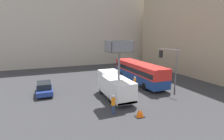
{
  "coord_description": "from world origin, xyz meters",
  "views": [
    {
      "loc": [
        -7.53,
        -17.74,
        7.19
      ],
      "look_at": [
        -0.13,
        0.61,
        3.12
      ],
      "focal_mm": 28.0,
      "sensor_mm": 36.0,
      "label": 1
    }
  ],
  "objects": [
    {
      "name": "parked_car_curbside",
      "position": [
        -7.57,
        4.27,
        0.75
      ],
      "size": [
        1.8,
        4.37,
        1.5
      ],
      "color": "navy",
      "rests_on": "ground_plane"
    },
    {
      "name": "traffic_light_pole",
      "position": [
        7.66,
        -0.14,
        3.8
      ],
      "size": [
        3.27,
        3.02,
        5.6
      ],
      "color": "slate",
      "rests_on": "ground_plane"
    },
    {
      "name": "ground_plane",
      "position": [
        0.0,
        0.0,
        0.0
      ],
      "size": [
        120.0,
        120.0,
        0.0
      ],
      "primitive_type": "plane",
      "color": "#333335"
    },
    {
      "name": "utility_truck",
      "position": [
        -0.13,
        -0.3,
        1.65
      ],
      "size": [
        2.41,
        6.21,
        6.54
      ],
      "color": "white",
      "rests_on": "ground_plane"
    },
    {
      "name": "building_backdrop_far",
      "position": [
        0.0,
        27.12,
        9.42
      ],
      "size": [
        44.0,
        10.0,
        18.84
      ],
      "color": "#BCB2A3",
      "rests_on": "ground_plane"
    },
    {
      "name": "traffic_cone_mid_road",
      "position": [
        0.23,
        -5.43,
        0.31
      ],
      "size": [
        0.57,
        0.57,
        0.65
      ],
      "color": "black",
      "rests_on": "ground_plane"
    },
    {
      "name": "road_worker_directing",
      "position": [
        3.4,
        1.46,
        0.91
      ],
      "size": [
        0.38,
        0.38,
        1.82
      ],
      "rotation": [
        0.0,
        0.0,
        0.82
      ],
      "color": "navy",
      "rests_on": "ground_plane"
    },
    {
      "name": "road_worker_near_truck",
      "position": [
        -1.82,
        -3.89,
        0.93
      ],
      "size": [
        0.38,
        0.38,
        1.85
      ],
      "rotation": [
        0.0,
        0.0,
        2.74
      ],
      "color": "navy",
      "rests_on": "ground_plane"
    },
    {
      "name": "city_bus",
      "position": [
        5.79,
        4.47,
        1.76
      ],
      "size": [
        2.61,
        11.29,
        3.0
      ],
      "rotation": [
        0.0,
        0.0,
        1.26
      ],
      "color": "navy",
      "rests_on": "ground_plane"
    },
    {
      "name": "building_backdrop_side",
      "position": [
        20.63,
        5.61,
        8.82
      ],
      "size": [
        10.0,
        28.0,
        17.63
      ],
      "color": "tan",
      "rests_on": "ground_plane"
    },
    {
      "name": "traffic_cone_near_truck",
      "position": [
        0.02,
        -5.37,
        0.35
      ],
      "size": [
        0.65,
        0.65,
        0.74
      ],
      "color": "black",
      "rests_on": "ground_plane"
    }
  ]
}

